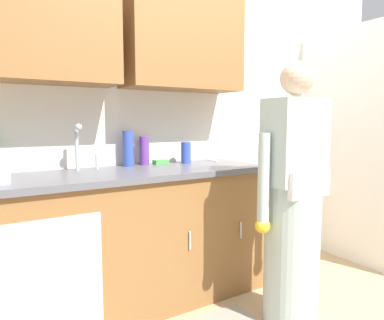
{
  "coord_description": "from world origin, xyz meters",
  "views": [
    {
      "loc": [
        -1.45,
        -1.52,
        1.27
      ],
      "look_at": [
        -0.15,
        0.55,
        1.0
      ],
      "focal_mm": 33.35,
      "sensor_mm": 36.0,
      "label": 1
    }
  ],
  "objects_px": {
    "sink": "(90,176)",
    "bottle_cleaner_spray": "(128,149)",
    "bottle_soap": "(144,151)",
    "cup_by_sink": "(3,174)",
    "person_at_sink": "(293,214)",
    "knife_on_counter": "(211,160)",
    "bottle_dish_liquid": "(186,153)",
    "sponge": "(161,162)"
  },
  "relations": [
    {
      "from": "sink",
      "to": "bottle_cleaner_spray",
      "type": "xyz_separation_m",
      "value": [
        0.34,
        0.21,
        0.14
      ]
    },
    {
      "from": "sink",
      "to": "bottle_soap",
      "type": "distance_m",
      "value": 0.54
    },
    {
      "from": "cup_by_sink",
      "to": "person_at_sink",
      "type": "bearing_deg",
      "value": -20.93
    },
    {
      "from": "cup_by_sink",
      "to": "knife_on_counter",
      "type": "bearing_deg",
      "value": 12.34
    },
    {
      "from": "bottle_dish_liquid",
      "to": "sponge",
      "type": "xyz_separation_m",
      "value": [
        -0.19,
        0.06,
        -0.07
      ]
    },
    {
      "from": "cup_by_sink",
      "to": "bottle_cleaner_spray",
      "type": "bearing_deg",
      "value": 22.58
    },
    {
      "from": "sink",
      "to": "bottle_cleaner_spray",
      "type": "relative_size",
      "value": 1.95
    },
    {
      "from": "bottle_cleaner_spray",
      "to": "person_at_sink",
      "type": "bearing_deg",
      "value": -53.34
    },
    {
      "from": "bottle_dish_liquid",
      "to": "knife_on_counter",
      "type": "bearing_deg",
      "value": 11.75
    },
    {
      "from": "cup_by_sink",
      "to": "sink",
      "type": "bearing_deg",
      "value": 16.02
    },
    {
      "from": "bottle_dish_liquid",
      "to": "cup_by_sink",
      "type": "distance_m",
      "value": 1.32
    },
    {
      "from": "person_at_sink",
      "to": "bottle_dish_liquid",
      "type": "bearing_deg",
      "value": 105.72
    },
    {
      "from": "bottle_soap",
      "to": "bottle_dish_liquid",
      "type": "relative_size",
      "value": 1.3
    },
    {
      "from": "sink",
      "to": "cup_by_sink",
      "type": "bearing_deg",
      "value": -163.98
    },
    {
      "from": "bottle_soap",
      "to": "sponge",
      "type": "bearing_deg",
      "value": -7.2
    },
    {
      "from": "cup_by_sink",
      "to": "bottle_soap",
      "type": "bearing_deg",
      "value": 20.53
    },
    {
      "from": "bottle_cleaner_spray",
      "to": "knife_on_counter",
      "type": "bearing_deg",
      "value": -0.48
    },
    {
      "from": "bottle_soap",
      "to": "cup_by_sink",
      "type": "height_order",
      "value": "bottle_soap"
    },
    {
      "from": "sink",
      "to": "person_at_sink",
      "type": "distance_m",
      "value": 1.29
    },
    {
      "from": "cup_by_sink",
      "to": "sponge",
      "type": "height_order",
      "value": "cup_by_sink"
    },
    {
      "from": "cup_by_sink",
      "to": "sponge",
      "type": "xyz_separation_m",
      "value": [
        1.1,
        0.35,
        -0.04
      ]
    },
    {
      "from": "bottle_soap",
      "to": "sink",
      "type": "bearing_deg",
      "value": -155.05
    },
    {
      "from": "bottle_soap",
      "to": "sponge",
      "type": "height_order",
      "value": "bottle_soap"
    },
    {
      "from": "bottle_soap",
      "to": "knife_on_counter",
      "type": "height_order",
      "value": "bottle_soap"
    },
    {
      "from": "bottle_dish_liquid",
      "to": "sponge",
      "type": "relative_size",
      "value": 1.49
    },
    {
      "from": "sink",
      "to": "knife_on_counter",
      "type": "height_order",
      "value": "sink"
    },
    {
      "from": "sink",
      "to": "sponge",
      "type": "xyz_separation_m",
      "value": [
        0.61,
        0.21,
        0.03
      ]
    },
    {
      "from": "person_at_sink",
      "to": "sponge",
      "type": "relative_size",
      "value": 14.73
    },
    {
      "from": "bottle_soap",
      "to": "bottle_cleaner_spray",
      "type": "bearing_deg",
      "value": -173.42
    },
    {
      "from": "sink",
      "to": "bottle_dish_liquid",
      "type": "bearing_deg",
      "value": 10.2
    },
    {
      "from": "bottle_cleaner_spray",
      "to": "knife_on_counter",
      "type": "height_order",
      "value": "bottle_cleaner_spray"
    },
    {
      "from": "bottle_dish_liquid",
      "to": "knife_on_counter",
      "type": "distance_m",
      "value": 0.29
    },
    {
      "from": "cup_by_sink",
      "to": "sponge",
      "type": "distance_m",
      "value": 1.16
    },
    {
      "from": "bottle_soap",
      "to": "person_at_sink",
      "type": "bearing_deg",
      "value": -59.41
    },
    {
      "from": "sink",
      "to": "bottle_cleaner_spray",
      "type": "height_order",
      "value": "sink"
    },
    {
      "from": "bottle_cleaner_spray",
      "to": "cup_by_sink",
      "type": "xyz_separation_m",
      "value": [
        -0.84,
        -0.35,
        -0.08
      ]
    },
    {
      "from": "cup_by_sink",
      "to": "bottle_dish_liquid",
      "type": "bearing_deg",
      "value": 12.47
    },
    {
      "from": "knife_on_counter",
      "to": "bottle_soap",
      "type": "bearing_deg",
      "value": 96.13
    },
    {
      "from": "bottle_dish_liquid",
      "to": "knife_on_counter",
      "type": "height_order",
      "value": "bottle_dish_liquid"
    },
    {
      "from": "bottle_dish_liquid",
      "to": "knife_on_counter",
      "type": "relative_size",
      "value": 0.68
    },
    {
      "from": "cup_by_sink",
      "to": "knife_on_counter",
      "type": "distance_m",
      "value": 1.61
    },
    {
      "from": "bottle_soap",
      "to": "bottle_dish_liquid",
      "type": "bearing_deg",
      "value": -14.01
    }
  ]
}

